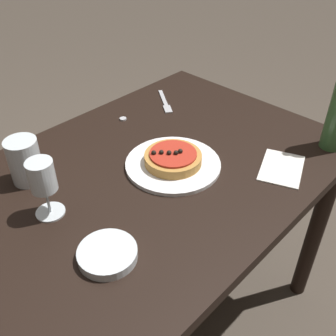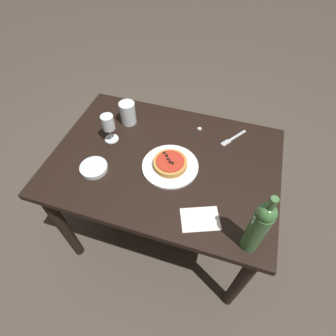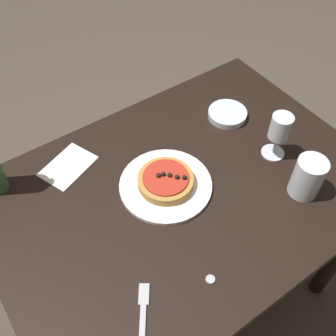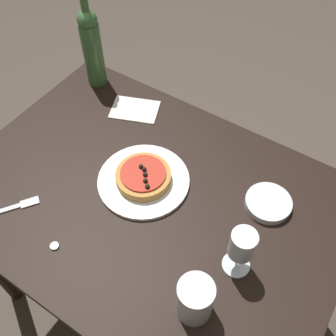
{
  "view_description": "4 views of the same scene",
  "coord_description": "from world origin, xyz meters",
  "px_view_note": "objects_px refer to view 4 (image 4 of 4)",
  "views": [
    {
      "loc": [
        0.63,
        0.66,
        1.45
      ],
      "look_at": [
        0.02,
        0.07,
        0.8
      ],
      "focal_mm": 42.0,
      "sensor_mm": 36.0,
      "label": 1
    },
    {
      "loc": [
        -0.28,
        0.82,
        1.76
      ],
      "look_at": [
        -0.05,
        0.09,
        0.82
      ],
      "focal_mm": 28.0,
      "sensor_mm": 36.0,
      "label": 2
    },
    {
      "loc": [
        -0.44,
        -0.55,
        1.7
      ],
      "look_at": [
        -0.03,
        0.04,
        0.84
      ],
      "focal_mm": 42.0,
      "sensor_mm": 36.0,
      "label": 3
    },
    {
      "loc": [
        0.4,
        -0.51,
        1.73
      ],
      "look_at": [
        0.02,
        0.08,
        0.82
      ],
      "focal_mm": 42.0,
      "sensor_mm": 36.0,
      "label": 4
    }
  ],
  "objects_px": {
    "dinner_plate": "(144,181)",
    "dining_table": "(149,216)",
    "wine_bottle": "(92,46)",
    "water_cup": "(195,300)",
    "side_bowl": "(268,203)",
    "fork": "(12,208)",
    "pizza": "(143,176)",
    "wine_glass": "(242,246)",
    "bottle_cap": "(55,246)"
  },
  "relations": [
    {
      "from": "water_cup",
      "to": "wine_glass",
      "type": "bearing_deg",
      "value": 77.63
    },
    {
      "from": "water_cup",
      "to": "side_bowl",
      "type": "distance_m",
      "value": 0.38
    },
    {
      "from": "wine_bottle",
      "to": "fork",
      "type": "bearing_deg",
      "value": -75.11
    },
    {
      "from": "wine_glass",
      "to": "bottle_cap",
      "type": "xyz_separation_m",
      "value": [
        -0.43,
        -0.22,
        -0.11
      ]
    },
    {
      "from": "dinner_plate",
      "to": "pizza",
      "type": "relative_size",
      "value": 1.67
    },
    {
      "from": "pizza",
      "to": "wine_glass",
      "type": "height_order",
      "value": "wine_glass"
    },
    {
      "from": "dinner_plate",
      "to": "fork",
      "type": "distance_m",
      "value": 0.39
    },
    {
      "from": "dining_table",
      "to": "dinner_plate",
      "type": "height_order",
      "value": "dinner_plate"
    },
    {
      "from": "pizza",
      "to": "fork",
      "type": "height_order",
      "value": "pizza"
    },
    {
      "from": "wine_glass",
      "to": "wine_bottle",
      "type": "xyz_separation_m",
      "value": [
        -0.77,
        0.37,
        0.04
      ]
    },
    {
      "from": "wine_glass",
      "to": "pizza",
      "type": "bearing_deg",
      "value": 166.19
    },
    {
      "from": "dinner_plate",
      "to": "water_cup",
      "type": "distance_m",
      "value": 0.41
    },
    {
      "from": "dining_table",
      "to": "wine_glass",
      "type": "height_order",
      "value": "wine_glass"
    },
    {
      "from": "dining_table",
      "to": "pizza",
      "type": "height_order",
      "value": "pizza"
    },
    {
      "from": "dining_table",
      "to": "side_bowl",
      "type": "height_order",
      "value": "side_bowl"
    },
    {
      "from": "dinner_plate",
      "to": "wine_glass",
      "type": "relative_size",
      "value": 1.75
    },
    {
      "from": "bottle_cap",
      "to": "side_bowl",
      "type": "bearing_deg",
      "value": 45.66
    },
    {
      "from": "dinner_plate",
      "to": "wine_glass",
      "type": "height_order",
      "value": "wine_glass"
    },
    {
      "from": "dining_table",
      "to": "wine_glass",
      "type": "bearing_deg",
      "value": -9.28
    },
    {
      "from": "wine_glass",
      "to": "dinner_plate",
      "type": "bearing_deg",
      "value": 166.17
    },
    {
      "from": "dinner_plate",
      "to": "bottle_cap",
      "type": "distance_m",
      "value": 0.32
    },
    {
      "from": "dinner_plate",
      "to": "wine_glass",
      "type": "bearing_deg",
      "value": -13.83
    },
    {
      "from": "wine_glass",
      "to": "bottle_cap",
      "type": "bearing_deg",
      "value": -153.11
    },
    {
      "from": "wine_bottle",
      "to": "fork",
      "type": "xyz_separation_m",
      "value": [
        0.15,
        -0.57,
        -0.15
      ]
    },
    {
      "from": "dining_table",
      "to": "water_cup",
      "type": "distance_m",
      "value": 0.39
    },
    {
      "from": "dining_table",
      "to": "bottle_cap",
      "type": "height_order",
      "value": "bottle_cap"
    },
    {
      "from": "side_bowl",
      "to": "fork",
      "type": "distance_m",
      "value": 0.74
    },
    {
      "from": "dinner_plate",
      "to": "wine_bottle",
      "type": "height_order",
      "value": "wine_bottle"
    },
    {
      "from": "wine_bottle",
      "to": "water_cup",
      "type": "bearing_deg",
      "value": -35.83
    },
    {
      "from": "wine_glass",
      "to": "fork",
      "type": "relative_size",
      "value": 1.01
    },
    {
      "from": "side_bowl",
      "to": "wine_bottle",
      "type": "bearing_deg",
      "value": 168.25
    },
    {
      "from": "water_cup",
      "to": "side_bowl",
      "type": "xyz_separation_m",
      "value": [
        0.03,
        0.37,
        -0.05
      ]
    },
    {
      "from": "dinner_plate",
      "to": "wine_bottle",
      "type": "bearing_deg",
      "value": 145.31
    },
    {
      "from": "fork",
      "to": "bottle_cap",
      "type": "height_order",
      "value": "bottle_cap"
    },
    {
      "from": "side_bowl",
      "to": "fork",
      "type": "relative_size",
      "value": 0.85
    },
    {
      "from": "dinner_plate",
      "to": "water_cup",
      "type": "bearing_deg",
      "value": -37.26
    },
    {
      "from": "wine_glass",
      "to": "bottle_cap",
      "type": "distance_m",
      "value": 0.5
    },
    {
      "from": "wine_glass",
      "to": "fork",
      "type": "distance_m",
      "value": 0.66
    },
    {
      "from": "water_cup",
      "to": "fork",
      "type": "relative_size",
      "value": 0.82
    },
    {
      "from": "fork",
      "to": "side_bowl",
      "type": "bearing_deg",
      "value": -20.83
    },
    {
      "from": "wine_glass",
      "to": "bottle_cap",
      "type": "relative_size",
      "value": 6.61
    },
    {
      "from": "bottle_cap",
      "to": "wine_glass",
      "type": "bearing_deg",
      "value": 26.89
    },
    {
      "from": "pizza",
      "to": "dining_table",
      "type": "bearing_deg",
      "value": -41.26
    },
    {
      "from": "pizza",
      "to": "side_bowl",
      "type": "height_order",
      "value": "pizza"
    },
    {
      "from": "pizza",
      "to": "wine_bottle",
      "type": "bearing_deg",
      "value": 145.31
    },
    {
      "from": "pizza",
      "to": "wine_bottle",
      "type": "xyz_separation_m",
      "value": [
        -0.41,
        0.29,
        0.12
      ]
    },
    {
      "from": "pizza",
      "to": "side_bowl",
      "type": "distance_m",
      "value": 0.37
    },
    {
      "from": "fork",
      "to": "water_cup",
      "type": "bearing_deg",
      "value": -51.0
    },
    {
      "from": "dinner_plate",
      "to": "dining_table",
      "type": "bearing_deg",
      "value": -41.24
    },
    {
      "from": "wine_glass",
      "to": "water_cup",
      "type": "bearing_deg",
      "value": -102.37
    }
  ]
}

